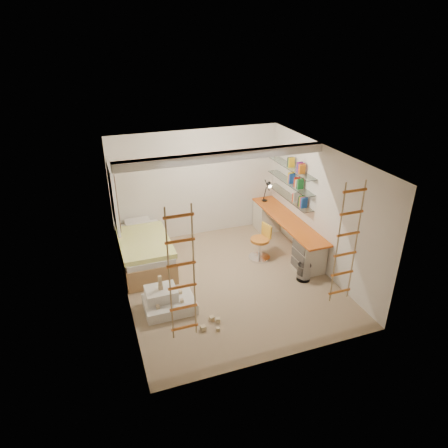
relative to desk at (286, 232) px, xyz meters
name	(u,v)px	position (x,y,z in m)	size (l,w,h in m)	color
floor	(229,281)	(-1.72, -0.86, -0.40)	(4.50, 4.50, 0.00)	tan
ceiling_beam	(224,156)	(-1.72, -0.56, 2.12)	(4.00, 0.18, 0.16)	white
window_frame	(113,196)	(-3.69, 0.64, 1.15)	(0.06, 1.15, 1.35)	white
window_blind	(115,196)	(-3.65, 0.64, 1.15)	(0.02, 1.00, 1.20)	#4C2D1E
rope_ladder_left	(182,276)	(-3.07, -2.61, 1.11)	(0.41, 0.04, 2.13)	#CD6623
rope_ladder_right	(347,244)	(-0.37, -2.61, 1.11)	(0.41, 0.04, 2.13)	orange
waste_bin	(304,272)	(-0.27, -1.32, -0.23)	(0.28, 0.28, 0.35)	white
desk	(286,232)	(0.00, 0.00, 0.00)	(0.56, 2.80, 0.75)	orange
shelves	(290,183)	(0.15, 0.27, 1.10)	(0.25, 1.80, 0.71)	white
bed	(145,251)	(-3.20, 0.36, -0.07)	(1.02, 2.00, 0.69)	#AD7F51
task_lamp	(268,188)	(-0.05, 0.96, 0.73)	(0.14, 0.36, 0.57)	black
swivel_chair	(261,246)	(-0.75, -0.25, -0.11)	(0.57, 0.57, 0.81)	#C97226
play_platform	(167,301)	(-3.08, -1.31, -0.25)	(0.90, 0.70, 0.40)	silver
toy_blocks	(184,303)	(-2.83, -1.60, -0.14)	(1.02, 1.04, 0.67)	#CCB284
books	(290,178)	(0.15, 0.27, 1.20)	(0.14, 0.58, 0.92)	#194CA5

